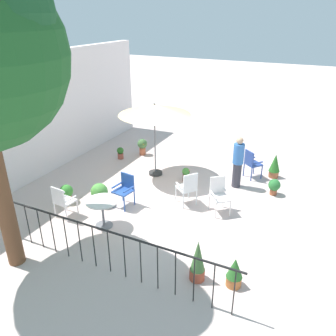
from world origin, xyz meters
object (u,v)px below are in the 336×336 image
object	(u,v)px
potted_plant_2	(186,174)
potted_plant_3	(142,146)
patio_chair_2	(188,187)
standing_person	(238,162)
cafe_table_0	(102,208)
potted_plant_4	(198,261)
potted_plant_7	(274,186)
patio_chair_1	(252,162)
patio_chair_0	(219,193)
patio_chair_3	(125,188)
patio_umbrella_0	(154,110)
patio_chair_4	(62,200)
potted_plant_0	(120,153)
potted_plant_8	(67,193)
potted_plant_5	(100,194)
potted_plant_6	(235,272)
potted_plant_1	(275,165)

from	to	relation	value
potted_plant_2	potted_plant_3	size ratio (longest dim) A/B	0.74
patio_chair_2	standing_person	distance (m)	1.90
cafe_table_0	patio_chair_2	distance (m)	2.37
potted_plant_4	potted_plant_7	distance (m)	4.27
cafe_table_0	patio_chair_1	distance (m)	5.04
patio_chair_0	patio_chair_1	distance (m)	2.38
patio_chair_0	potted_plant_3	bearing A→B (deg)	55.83
patio_chair_2	patio_chair_3	bearing A→B (deg)	115.92
patio_chair_3	standing_person	world-z (taller)	standing_person
potted_plant_4	patio_chair_2	bearing A→B (deg)	26.42
patio_umbrella_0	cafe_table_0	world-z (taller)	patio_umbrella_0
patio_chair_3	patio_chair_4	world-z (taller)	same
potted_plant_0	potted_plant_8	bearing A→B (deg)	-173.96
potted_plant_5	patio_umbrella_0	bearing A→B (deg)	-11.66
patio_chair_1	potted_plant_5	world-z (taller)	patio_chair_1
patio_umbrella_0	potted_plant_4	distance (m)	5.20
cafe_table_0	patio_chair_2	bearing A→B (deg)	-38.61
patio_chair_3	potted_plant_6	distance (m)	3.91
patio_chair_1	standing_person	world-z (taller)	standing_person
standing_person	potted_plant_1	bearing A→B (deg)	-38.74
patio_chair_0	potted_plant_4	size ratio (longest dim) A/B	1.04
patio_chair_2	potted_plant_6	bearing A→B (deg)	-140.75
potted_plant_1	standing_person	bearing A→B (deg)	141.26
patio_chair_0	standing_person	size ratio (longest dim) A/B	0.60
potted_plant_3	potted_plant_2	bearing A→B (deg)	-119.59
potted_plant_3	potted_plant_7	world-z (taller)	potted_plant_3
potted_plant_2	patio_chair_2	bearing A→B (deg)	-155.27
potted_plant_4	potted_plant_5	bearing A→B (deg)	66.00
standing_person	potted_plant_5	bearing A→B (deg)	130.82
patio_chair_0	potted_plant_3	xyz separation A→B (m)	(2.56, 3.77, -0.18)
patio_chair_1	patio_chair_3	bearing A→B (deg)	139.50
potted_plant_7	potted_plant_8	xyz separation A→B (m)	(-2.94, 5.13, 0.02)
patio_chair_4	potted_plant_7	bearing A→B (deg)	-52.43
standing_person	patio_chair_4	bearing A→B (deg)	135.59
potted_plant_4	standing_person	bearing A→B (deg)	4.93
patio_chair_4	potted_plant_0	bearing A→B (deg)	11.68
patio_chair_1	potted_plant_4	distance (m)	5.00
patio_umbrella_0	potted_plant_7	world-z (taller)	patio_umbrella_0
cafe_table_0	potted_plant_4	world-z (taller)	potted_plant_4
patio_chair_3	potted_plant_5	distance (m)	0.73
patio_chair_3	potted_plant_0	world-z (taller)	patio_chair_3
potted_plant_5	potted_plant_8	distance (m)	0.95
potted_plant_0	patio_chair_3	bearing A→B (deg)	-144.70
potted_plant_1	potted_plant_3	xyz separation A→B (m)	(-0.18, 4.75, -0.05)
patio_chair_0	patio_chair_4	distance (m)	4.04
patio_chair_2	potted_plant_6	distance (m)	3.15
potted_plant_5	potted_plant_8	size ratio (longest dim) A/B	1.20
potted_plant_3	potted_plant_8	distance (m)	3.95
patio_chair_4	potted_plant_5	bearing A→B (deg)	-25.30
patio_umbrella_0	potted_plant_8	bearing A→B (deg)	152.29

